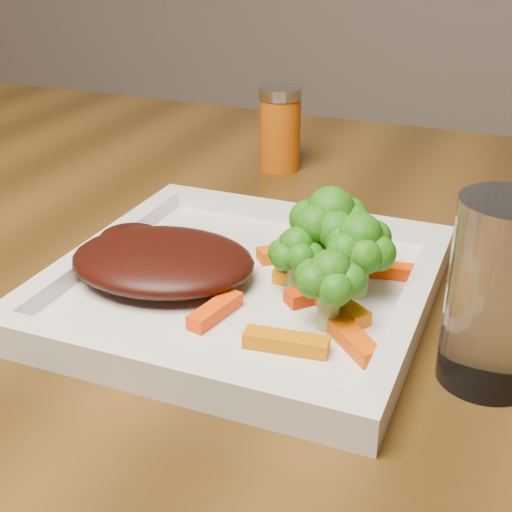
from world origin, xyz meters
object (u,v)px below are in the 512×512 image
at_px(steak, 163,260).
at_px(plate, 244,291).
at_px(drinking_glass, 498,294).
at_px(spice_shaker, 280,129).

bearing_deg(steak, plate, 13.99).
xyz_separation_m(plate, drinking_glass, (0.18, -0.04, 0.05)).
distance_m(plate, steak, 0.07).
height_order(plate, drinking_glass, drinking_glass).
bearing_deg(steak, drinking_glass, -5.06).
relative_size(plate, drinking_glass, 2.25).
distance_m(plate, spice_shaker, 0.30).
distance_m(steak, drinking_glass, 0.24).
bearing_deg(plate, drinking_glass, -11.34).
bearing_deg(spice_shaker, drinking_glass, -51.28).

